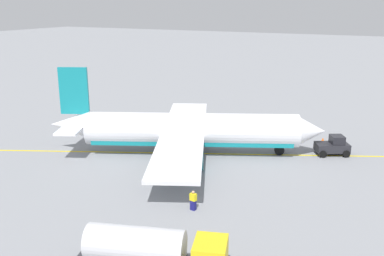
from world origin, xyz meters
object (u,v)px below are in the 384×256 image
pushback_tug (333,146)px  safety_cone_nose (323,140)px  fuel_tanker (152,250)px  refueling_worker (193,201)px  airplane (188,131)px

pushback_tug → safety_cone_nose: 4.35m
fuel_tanker → refueling_worker: bearing=100.7°
fuel_tanker → pushback_tug: fuel_tanker is taller
fuel_tanker → refueling_worker: size_ratio=5.78×
pushback_tug → refueling_worker: size_ratio=2.41×
fuel_tanker → pushback_tug: size_ratio=2.40×
airplane → safety_cone_nose: bearing=40.4°
pushback_tug → fuel_tanker: bearing=-102.0°
fuel_tanker → refueling_worker: (-1.73, 9.14, -0.89)m
fuel_tanker → pushback_tug: bearing=78.0°
fuel_tanker → airplane: bearing=111.9°
safety_cone_nose → airplane: bearing=-139.6°
airplane → safety_cone_nose: 17.05m
airplane → refueling_worker: bearing=-60.7°
pushback_tug → airplane: bearing=-154.3°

